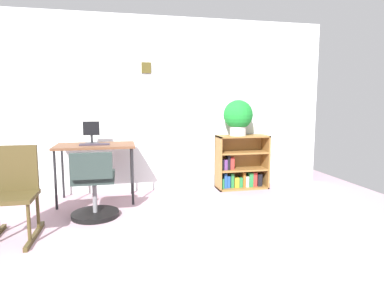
{
  "coord_description": "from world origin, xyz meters",
  "views": [
    {
      "loc": [
        -0.4,
        -2.54,
        1.26
      ],
      "look_at": [
        0.43,
        1.32,
        0.76
      ],
      "focal_mm": 30.44,
      "sensor_mm": 36.0,
      "label": 1
    }
  ],
  "objects_px": {
    "rocking_chair": "(13,191)",
    "keyboard": "(95,144)",
    "desk": "(95,149)",
    "office_chair": "(94,189)",
    "bookshelf_low": "(240,165)",
    "potted_plant_on_shelf": "(238,116)",
    "monitor": "(91,133)"
  },
  "relations": [
    {
      "from": "desk",
      "to": "keyboard",
      "type": "xyz_separation_m",
      "value": [
        -0.0,
        -0.06,
        0.07
      ]
    },
    {
      "from": "desk",
      "to": "monitor",
      "type": "xyz_separation_m",
      "value": [
        -0.05,
        0.09,
        0.2
      ]
    },
    {
      "from": "potted_plant_on_shelf",
      "to": "rocking_chair",
      "type": "bearing_deg",
      "value": -155.72
    },
    {
      "from": "desk",
      "to": "office_chair",
      "type": "distance_m",
      "value": 0.74
    },
    {
      "from": "monitor",
      "to": "bookshelf_low",
      "type": "distance_m",
      "value": 2.16
    },
    {
      "from": "rocking_chair",
      "to": "potted_plant_on_shelf",
      "type": "relative_size",
      "value": 1.67
    },
    {
      "from": "office_chair",
      "to": "rocking_chair",
      "type": "relative_size",
      "value": 0.88
    },
    {
      "from": "bookshelf_low",
      "to": "office_chair",
      "type": "bearing_deg",
      "value": -156.09
    },
    {
      "from": "keyboard",
      "to": "rocking_chair",
      "type": "relative_size",
      "value": 0.42
    },
    {
      "from": "monitor",
      "to": "keyboard",
      "type": "bearing_deg",
      "value": -73.14
    },
    {
      "from": "desk",
      "to": "rocking_chair",
      "type": "height_order",
      "value": "rocking_chair"
    },
    {
      "from": "office_chair",
      "to": "potted_plant_on_shelf",
      "type": "bearing_deg",
      "value": 23.39
    },
    {
      "from": "rocking_chair",
      "to": "bookshelf_low",
      "type": "distance_m",
      "value": 2.99
    },
    {
      "from": "potted_plant_on_shelf",
      "to": "keyboard",
      "type": "bearing_deg",
      "value": -172.55
    },
    {
      "from": "potted_plant_on_shelf",
      "to": "bookshelf_low",
      "type": "bearing_deg",
      "value": 37.45
    },
    {
      "from": "keyboard",
      "to": "rocking_chair",
      "type": "distance_m",
      "value": 1.19
    },
    {
      "from": "office_chair",
      "to": "potted_plant_on_shelf",
      "type": "relative_size",
      "value": 1.48
    },
    {
      "from": "monitor",
      "to": "potted_plant_on_shelf",
      "type": "height_order",
      "value": "potted_plant_on_shelf"
    },
    {
      "from": "office_chair",
      "to": "potted_plant_on_shelf",
      "type": "xyz_separation_m",
      "value": [
        1.95,
        0.84,
        0.74
      ]
    },
    {
      "from": "desk",
      "to": "potted_plant_on_shelf",
      "type": "xyz_separation_m",
      "value": [
        1.97,
        0.19,
        0.4
      ]
    },
    {
      "from": "rocking_chair",
      "to": "keyboard",
      "type": "bearing_deg",
      "value": 54.34
    },
    {
      "from": "monitor",
      "to": "office_chair",
      "type": "bearing_deg",
      "value": -84.54
    },
    {
      "from": "bookshelf_low",
      "to": "rocking_chair",
      "type": "bearing_deg",
      "value": -155.36
    },
    {
      "from": "office_chair",
      "to": "bookshelf_low",
      "type": "distance_m",
      "value": 2.21
    },
    {
      "from": "desk",
      "to": "office_chair",
      "type": "xyz_separation_m",
      "value": [
        0.02,
        -0.65,
        -0.35
      ]
    },
    {
      "from": "desk",
      "to": "rocking_chair",
      "type": "xyz_separation_m",
      "value": [
        -0.67,
        -1.0,
        -0.24
      ]
    },
    {
      "from": "office_chair",
      "to": "bookshelf_low",
      "type": "xyz_separation_m",
      "value": [
        2.02,
        0.89,
        0.02
      ]
    },
    {
      "from": "desk",
      "to": "bookshelf_low",
      "type": "bearing_deg",
      "value": 6.83
    },
    {
      "from": "bookshelf_low",
      "to": "potted_plant_on_shelf",
      "type": "height_order",
      "value": "potted_plant_on_shelf"
    },
    {
      "from": "desk",
      "to": "keyboard",
      "type": "distance_m",
      "value": 0.1
    },
    {
      "from": "keyboard",
      "to": "bookshelf_low",
      "type": "height_order",
      "value": "bookshelf_low"
    },
    {
      "from": "bookshelf_low",
      "to": "keyboard",
      "type": "bearing_deg",
      "value": -171.4
    }
  ]
}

